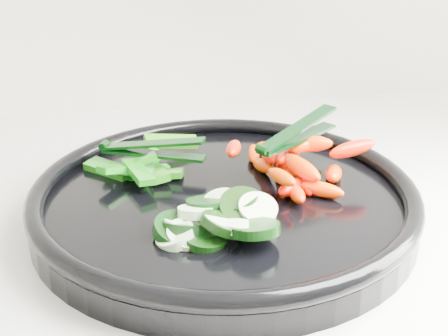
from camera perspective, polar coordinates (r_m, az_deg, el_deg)
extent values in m
cylinder|color=black|center=(0.61, 0.00, -3.64)|extent=(0.46, 0.46, 0.02)
torus|color=black|center=(0.60, 0.00, -2.08)|extent=(0.46, 0.46, 0.02)
cylinder|color=black|center=(0.54, -3.36, -5.51)|extent=(0.05, 0.05, 0.03)
cylinder|color=#D2ECBC|center=(0.54, -3.78, -5.50)|extent=(0.05, 0.05, 0.03)
cylinder|color=black|center=(0.54, -4.03, -5.79)|extent=(0.06, 0.06, 0.03)
cylinder|color=beige|center=(0.53, -3.44, -6.24)|extent=(0.04, 0.04, 0.02)
cylinder|color=black|center=(0.55, -2.68, -5.06)|extent=(0.07, 0.07, 0.03)
cylinder|color=#E0F6C4|center=(0.55, -1.38, -4.95)|extent=(0.04, 0.04, 0.02)
cylinder|color=black|center=(0.54, -2.59, -5.79)|extent=(0.05, 0.05, 0.01)
cylinder|color=#D2F1C1|center=(0.54, -3.60, -5.88)|extent=(0.05, 0.05, 0.01)
cylinder|color=black|center=(0.53, -1.88, -6.38)|extent=(0.06, 0.06, 0.02)
cylinder|color=#C4E6B8|center=(0.53, -3.75, -5.98)|extent=(0.04, 0.04, 0.01)
cylinder|color=black|center=(0.54, -2.25, -5.57)|extent=(0.04, 0.04, 0.03)
cylinder|color=beige|center=(0.53, -4.38, -6.30)|extent=(0.04, 0.04, 0.02)
cylinder|color=black|center=(0.56, -1.58, -3.23)|extent=(0.04, 0.04, 0.02)
cylinder|color=beige|center=(0.55, -2.65, -4.01)|extent=(0.04, 0.04, 0.02)
cylinder|color=black|center=(0.53, -0.09, -5.18)|extent=(0.05, 0.05, 0.03)
cylinder|color=beige|center=(0.53, -0.19, -5.21)|extent=(0.03, 0.04, 0.02)
cylinder|color=black|center=(0.55, 1.84, -3.70)|extent=(0.06, 0.06, 0.03)
cylinder|color=#E2F5C4|center=(0.55, 3.09, -3.81)|extent=(0.05, 0.05, 0.03)
cylinder|color=black|center=(0.56, 1.36, -3.17)|extent=(0.05, 0.05, 0.02)
cylinder|color=#B6D3A9|center=(0.56, -0.36, -3.08)|extent=(0.04, 0.04, 0.02)
cylinder|color=black|center=(0.52, 2.76, -5.56)|extent=(0.05, 0.05, 0.02)
cylinder|color=beige|center=(0.52, 1.41, -5.45)|extent=(0.04, 0.04, 0.01)
ellipsoid|color=#EA0F00|center=(0.62, 7.60, -1.18)|extent=(0.02, 0.05, 0.03)
ellipsoid|color=#FC0D00|center=(0.61, 6.23, -1.74)|extent=(0.04, 0.05, 0.02)
ellipsoid|color=#FF4A00|center=(0.61, 8.97, -1.95)|extent=(0.04, 0.04, 0.02)
ellipsoid|color=#FD6300|center=(0.65, 3.60, 0.22)|extent=(0.03, 0.04, 0.02)
ellipsoid|color=#EB3C00|center=(0.64, 9.99, -0.49)|extent=(0.04, 0.06, 0.03)
ellipsoid|color=#E71200|center=(0.65, 5.34, -0.04)|extent=(0.02, 0.04, 0.02)
ellipsoid|color=#E75100|center=(0.59, 6.68, -2.38)|extent=(0.02, 0.04, 0.02)
ellipsoid|color=#FF4C00|center=(0.64, 6.35, -0.30)|extent=(0.05, 0.04, 0.02)
ellipsoid|color=#F63800|center=(0.70, 4.32, 1.82)|extent=(0.04, 0.05, 0.02)
ellipsoid|color=#FF2E00|center=(0.68, 2.73, 1.32)|extent=(0.02, 0.04, 0.02)
ellipsoid|color=red|center=(0.59, 5.27, -0.83)|extent=(0.03, 0.05, 0.02)
ellipsoid|color=#E44000|center=(0.66, 6.38, 1.71)|extent=(0.03, 0.05, 0.03)
ellipsoid|color=red|center=(0.64, 4.22, 1.20)|extent=(0.02, 0.05, 0.03)
ellipsoid|color=red|center=(0.62, 7.01, 0.08)|extent=(0.04, 0.06, 0.02)
ellipsoid|color=#FF1700|center=(0.64, 5.45, 1.02)|extent=(0.03, 0.05, 0.02)
ellipsoid|color=#E05200|center=(0.67, 8.21, 2.14)|extent=(0.04, 0.04, 0.02)
ellipsoid|color=#FF3800|center=(0.64, 7.79, 2.18)|extent=(0.05, 0.04, 0.03)
ellipsoid|color=red|center=(0.62, 0.89, 1.78)|extent=(0.03, 0.05, 0.02)
ellipsoid|color=#EE5B00|center=(0.64, 7.74, 2.16)|extent=(0.04, 0.03, 0.02)
ellipsoid|color=red|center=(0.63, 11.66, 1.75)|extent=(0.05, 0.03, 0.02)
cube|color=#13720A|center=(0.65, -6.26, -0.45)|extent=(0.03, 0.06, 0.02)
cube|color=#096710|center=(0.65, -6.52, -0.27)|extent=(0.05, 0.05, 0.02)
cube|color=#09660C|center=(0.64, -5.70, -0.60)|extent=(0.05, 0.03, 0.01)
cube|color=#096810|center=(0.67, -7.48, 0.20)|extent=(0.05, 0.06, 0.02)
cube|color=#0A7111|center=(0.66, -10.47, -0.10)|extent=(0.05, 0.05, 0.01)
cube|color=#0A6F0E|center=(0.66, -8.81, -0.06)|extent=(0.02, 0.06, 0.02)
cube|color=#19700A|center=(0.65, -8.17, 0.45)|extent=(0.05, 0.02, 0.02)
cube|color=#0A6F0B|center=(0.64, -9.63, -0.09)|extent=(0.04, 0.04, 0.02)
cube|color=#09640B|center=(0.63, -7.84, -0.33)|extent=(0.03, 0.06, 0.01)
cube|color=#25710A|center=(0.70, -4.84, 2.45)|extent=(0.06, 0.03, 0.02)
cylinder|color=black|center=(0.59, 3.52, 1.69)|extent=(0.01, 0.01, 0.01)
cube|color=black|center=(0.63, 6.77, 2.70)|extent=(0.10, 0.08, 0.00)
cube|color=black|center=(0.62, 6.82, 3.68)|extent=(0.10, 0.08, 0.02)
cylinder|color=black|center=(0.67, -10.90, 2.06)|extent=(0.01, 0.01, 0.01)
cube|color=black|center=(0.65, -6.46, 1.28)|extent=(0.11, 0.06, 0.00)
cube|color=black|center=(0.65, -6.51, 2.21)|extent=(0.11, 0.06, 0.02)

